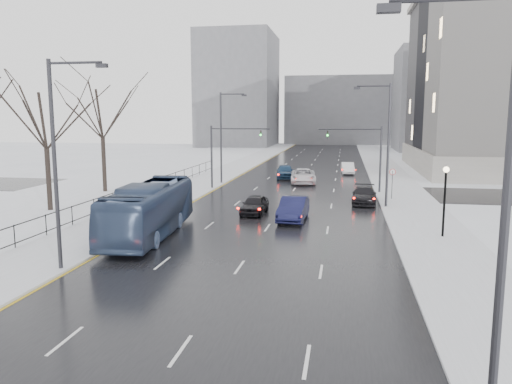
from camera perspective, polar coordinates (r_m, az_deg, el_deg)
The scene contains 26 objects.
road at distance 61.90m, azimuth 5.41°, elevation 1.73°, with size 16.00×150.00×0.04m, color black.
cross_road at distance 50.06m, azimuth 4.27°, elevation 0.11°, with size 130.00×10.00×0.04m, color black.
sidewalk_left at distance 63.60m, azimuth -4.07°, elevation 1.98°, with size 5.00×150.00×0.16m, color silver.
sidewalk_right at distance 61.94m, azimuth 15.14°, elevation 1.53°, with size 5.00×150.00×0.16m, color silver.
park_strip at distance 66.56m, azimuth -12.03°, elevation 2.09°, with size 14.00×150.00×0.12m, color white.
tree_park_d at distance 42.62m, azimuth -22.42°, elevation -2.05°, with size 8.75×8.75×12.50m, color black, non-canonical shape.
tree_park_e at distance 51.38m, azimuth -16.84°, elevation -0.04°, with size 9.45×9.45×13.50m, color black, non-canonical shape.
iron_fence at distance 36.63m, azimuth -19.50°, elevation -2.09°, with size 0.06×70.00×1.30m.
streetlight_r_near at distance 11.84m, azimuth 25.64°, elevation -0.90°, with size 2.95×0.25×10.00m.
streetlight_r_mid at distance 41.42m, azimuth 14.58°, elevation 5.87°, with size 2.95×0.25×10.00m.
streetlight_l_near at distance 25.05m, azimuth -21.62°, elevation 3.93°, with size 2.95×0.25×10.00m.
streetlight_l_far at distance 54.88m, azimuth -3.80°, elevation 6.73°, with size 2.95×0.25×10.00m.
lamppost_r_mid at distance 32.15m, azimuth 20.79°, elevation 0.08°, with size 0.36×0.36×4.28m.
mast_signal_right at distance 49.42m, azimuth 12.83°, elevation 4.58°, with size 6.10×0.33×6.50m.
mast_signal_left at distance 50.87m, azimuth -3.94°, elevation 4.88°, with size 6.10×0.33×6.50m.
no_uturn_sign at distance 45.74m, azimuth 15.33°, elevation 1.90°, with size 0.60×0.06×2.70m.
bldg_far_right at distance 118.57m, azimuth 21.60°, elevation 9.76°, with size 24.00×20.00×22.00m, color slate.
bldg_far_left at distance 129.28m, azimuth -2.02°, elevation 11.53°, with size 18.00×22.00×28.00m, color slate.
bldg_far_center at distance 141.27m, azimuth 9.81°, elevation 9.14°, with size 30.00×18.00×18.00m, color slate.
bus at distance 31.69m, azimuth -12.03°, elevation -1.96°, with size 2.77×11.84×3.30m, color #364769.
sedan_center_near at distance 38.07m, azimuth -0.16°, elevation -1.44°, with size 1.68×4.19×1.43m, color black.
sedan_right_near at distance 35.78m, azimuth 4.29°, elevation -1.92°, with size 1.77×5.07×1.67m, color #14163C.
sedan_right_cross at distance 55.76m, azimuth 5.42°, elevation 1.83°, with size 2.70×5.85×1.63m, color silver.
sedan_right_far at distance 43.61m, azimuth 12.26°, elevation -0.35°, with size 2.01×4.95×1.44m, color black.
sedan_center_far at distance 59.88m, azimuth 3.33°, elevation 2.36°, with size 2.02×5.02×1.71m, color navy.
sedan_right_distant at distance 65.88m, azimuth 10.44°, elevation 2.70°, with size 1.55×4.45×1.47m, color white.
Camera 1 is at (4.97, -1.26, 7.40)m, focal length 35.00 mm.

